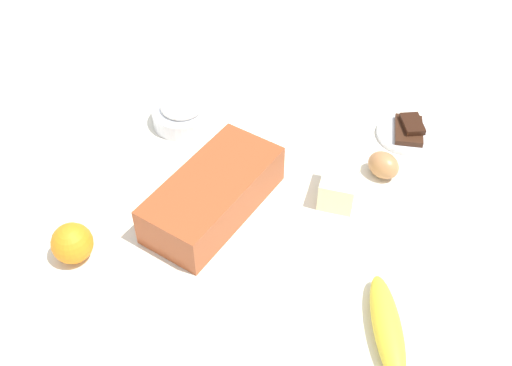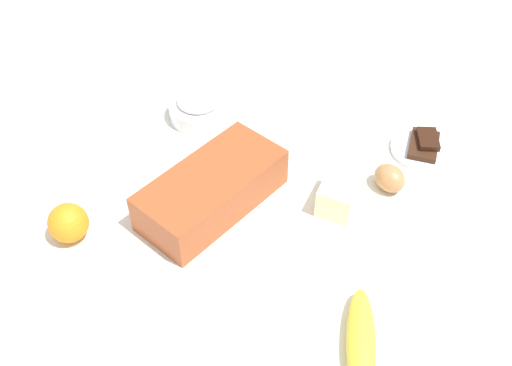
{
  "view_description": "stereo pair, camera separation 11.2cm",
  "coord_description": "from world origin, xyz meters",
  "px_view_note": "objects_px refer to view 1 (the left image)",
  "views": [
    {
      "loc": [
        -0.74,
        -0.28,
        0.84
      ],
      "look_at": [
        0.0,
        0.0,
        0.04
      ],
      "focal_mm": 42.9,
      "sensor_mm": 36.0,
      "label": 1
    },
    {
      "loc": [
        -0.7,
        -0.38,
        0.84
      ],
      "look_at": [
        0.0,
        0.0,
        0.04
      ],
      "focal_mm": 42.9,
      "sensor_mm": 36.0,
      "label": 2
    }
  ],
  "objects_px": {
    "flour_bowl": "(183,113)",
    "orange_fruit": "(72,243)",
    "banana": "(387,327)",
    "loaf_pan": "(213,194)",
    "egg_near_butter": "(383,165)",
    "butter_block": "(339,186)",
    "chocolate_plate": "(409,132)"
  },
  "relations": [
    {
      "from": "flour_bowl",
      "to": "orange_fruit",
      "type": "distance_m",
      "value": 0.39
    },
    {
      "from": "butter_block",
      "to": "egg_near_butter",
      "type": "xyz_separation_m",
      "value": [
        0.09,
        -0.07,
        -0.0
      ]
    },
    {
      "from": "flour_bowl",
      "to": "chocolate_plate",
      "type": "distance_m",
      "value": 0.48
    },
    {
      "from": "egg_near_butter",
      "to": "flour_bowl",
      "type": "bearing_deg",
      "value": 88.79
    },
    {
      "from": "banana",
      "to": "butter_block",
      "type": "height_order",
      "value": "butter_block"
    },
    {
      "from": "flour_bowl",
      "to": "banana",
      "type": "xyz_separation_m",
      "value": [
        -0.36,
        -0.51,
        -0.01
      ]
    },
    {
      "from": "butter_block",
      "to": "egg_near_butter",
      "type": "distance_m",
      "value": 0.11
    },
    {
      "from": "banana",
      "to": "butter_block",
      "type": "bearing_deg",
      "value": 29.37
    },
    {
      "from": "orange_fruit",
      "to": "butter_block",
      "type": "bearing_deg",
      "value": -52.6
    },
    {
      "from": "loaf_pan",
      "to": "egg_near_butter",
      "type": "xyz_separation_m",
      "value": [
        0.2,
        -0.27,
        -0.02
      ]
    },
    {
      "from": "flour_bowl",
      "to": "orange_fruit",
      "type": "height_order",
      "value": "orange_fruit"
    },
    {
      "from": "loaf_pan",
      "to": "orange_fruit",
      "type": "bearing_deg",
      "value": 148.85
    },
    {
      "from": "chocolate_plate",
      "to": "orange_fruit",
      "type": "bearing_deg",
      "value": 137.25
    },
    {
      "from": "loaf_pan",
      "to": "butter_block",
      "type": "xyz_separation_m",
      "value": [
        0.11,
        -0.21,
        -0.01
      ]
    },
    {
      "from": "egg_near_butter",
      "to": "butter_block",
      "type": "bearing_deg",
      "value": 143.49
    },
    {
      "from": "loaf_pan",
      "to": "flour_bowl",
      "type": "bearing_deg",
      "value": 50.8
    },
    {
      "from": "butter_block",
      "to": "orange_fruit",
      "type": "bearing_deg",
      "value": 127.4
    },
    {
      "from": "flour_bowl",
      "to": "banana",
      "type": "distance_m",
      "value": 0.63
    },
    {
      "from": "banana",
      "to": "chocolate_plate",
      "type": "height_order",
      "value": "banana"
    },
    {
      "from": "flour_bowl",
      "to": "banana",
      "type": "height_order",
      "value": "flour_bowl"
    },
    {
      "from": "banana",
      "to": "chocolate_plate",
      "type": "xyz_separation_m",
      "value": [
        0.48,
        0.05,
        -0.01
      ]
    },
    {
      "from": "orange_fruit",
      "to": "egg_near_butter",
      "type": "distance_m",
      "value": 0.59
    },
    {
      "from": "loaf_pan",
      "to": "banana",
      "type": "distance_m",
      "value": 0.38
    },
    {
      "from": "orange_fruit",
      "to": "egg_near_butter",
      "type": "xyz_separation_m",
      "value": [
        0.38,
        -0.45,
        -0.01
      ]
    },
    {
      "from": "banana",
      "to": "loaf_pan",
      "type": "bearing_deg",
      "value": 67.08
    },
    {
      "from": "egg_near_butter",
      "to": "orange_fruit",
      "type": "bearing_deg",
      "value": 130.34
    },
    {
      "from": "loaf_pan",
      "to": "egg_near_butter",
      "type": "height_order",
      "value": "loaf_pan"
    },
    {
      "from": "banana",
      "to": "orange_fruit",
      "type": "distance_m",
      "value": 0.53
    },
    {
      "from": "banana",
      "to": "egg_near_butter",
      "type": "distance_m",
      "value": 0.36
    },
    {
      "from": "loaf_pan",
      "to": "butter_block",
      "type": "bearing_deg",
      "value": -48.64
    },
    {
      "from": "chocolate_plate",
      "to": "loaf_pan",
      "type": "bearing_deg",
      "value": 138.13
    },
    {
      "from": "loaf_pan",
      "to": "orange_fruit",
      "type": "xyz_separation_m",
      "value": [
        -0.18,
        0.18,
        -0.01
      ]
    }
  ]
}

